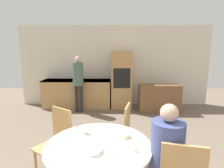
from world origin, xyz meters
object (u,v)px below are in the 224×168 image
dining_table (99,163)px  cup (84,130)px  oven_unit (121,80)px  person_standing (78,78)px  chair_far_left (57,139)px  bowl_near (93,150)px  bowl_centre (124,135)px  sideboard (159,98)px  person_seated (167,157)px  chair_far_right (121,132)px

dining_table → cup: 0.42m
oven_unit → person_standing: oven_unit is taller
person_standing → chair_far_left: bearing=-84.9°
dining_table → bowl_near: bearing=-105.2°
bowl_centre → sideboard: bearing=68.8°
person_seated → cup: bearing=153.9°
oven_unit → person_standing: bearing=-158.6°
sideboard → bowl_centre: size_ratio=9.06×
dining_table → person_standing: 3.39m
oven_unit → dining_table: (-0.40, -3.74, -0.35)m
sideboard → bowl_near: same height
chair_far_left → person_standing: (-0.24, 2.70, 0.48)m
dining_table → bowl_centre: bearing=30.0°
person_seated → bowl_centre: (-0.40, 0.34, 0.05)m
cup → oven_unit: bearing=80.4°
cup → bowl_near: (0.15, -0.41, -0.02)m
dining_table → person_seated: (0.68, -0.18, 0.20)m
cup → bowl_centre: cup is taller
person_seated → person_standing: size_ratio=0.77×
chair_far_left → bowl_near: bearing=-15.8°
chair_far_right → cup: (-0.47, -0.53, 0.27)m
person_seated → bowl_centre: bearing=139.5°
bowl_near → oven_unit: bearing=83.6°
dining_table → chair_far_left: (-0.63, 0.54, -0.00)m
chair_far_right → chair_far_left: bearing=-62.1°
person_seated → bowl_near: bearing=178.4°
sideboard → chair_far_left: chair_far_left is taller
person_standing → cup: size_ratio=17.59×
dining_table → bowl_centre: (0.28, 0.16, 0.25)m
sideboard → person_standing: bearing=-178.1°
person_seated → cup: 0.98m
chair_far_right → person_standing: (-1.15, 2.46, 0.48)m
bowl_centre → oven_unit: bearing=88.2°
chair_far_left → person_seated: bearing=5.5°
oven_unit → bowl_near: (-0.44, -3.90, -0.10)m
person_standing → bowl_near: person_standing is taller
oven_unit → bowl_near: oven_unit is taller
person_seated → chair_far_right: bearing=112.9°
oven_unit → chair_far_left: oven_unit is taller
oven_unit → sideboard: size_ratio=1.49×
oven_unit → person_standing: size_ratio=1.09×
chair_far_right → bowl_near: size_ratio=5.09×
dining_table → oven_unit: bearing=83.9°
sideboard → chair_far_left: size_ratio=1.25×
bowl_near → cup: bearing=110.3°
person_standing → bowl_centre: person_standing is taller
oven_unit → person_seated: 3.93m
oven_unit → chair_far_left: size_ratio=1.86×
person_seated → dining_table: bearing=165.3°
chair_far_right → bowl_centre: size_ratio=7.27×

